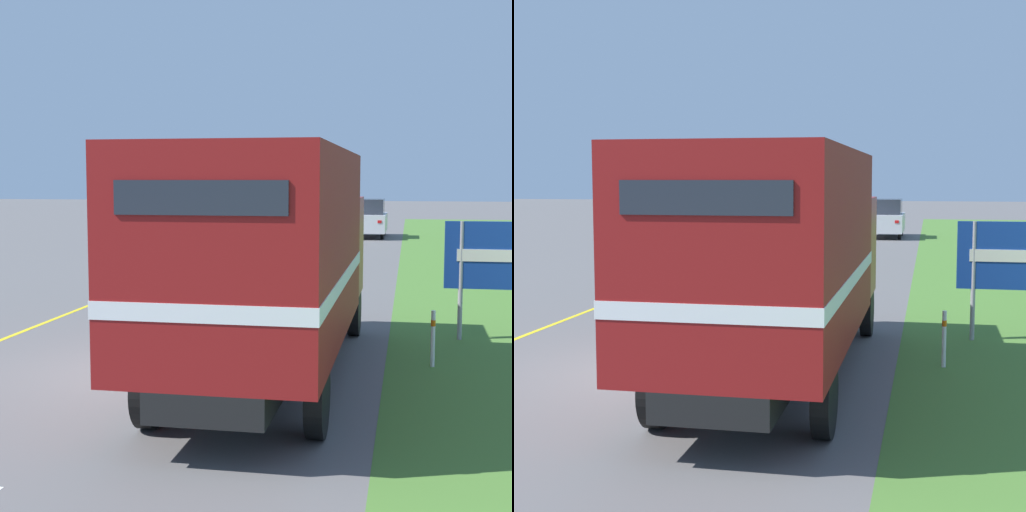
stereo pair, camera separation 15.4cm
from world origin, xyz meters
The scene contains 13 objects.
ground_plane centered at (0.00, 0.00, 0.00)m, with size 200.00×200.00×0.00m, color #5B5959.
edge_line_yellow centered at (-3.70, 16.48, 0.00)m, with size 0.12×66.93×0.01m, color yellow.
centre_dash_near centered at (0.00, 0.35, 0.00)m, with size 0.12×2.60×0.01m, color white.
centre_dash_mid_a centered at (0.00, 6.95, 0.00)m, with size 0.12×2.60×0.01m, color white.
centre_dash_mid_b centered at (0.00, 13.55, 0.00)m, with size 0.12×2.60×0.01m, color white.
centre_dash_far centered at (0.00, 20.15, 0.00)m, with size 0.12×2.60×0.01m, color white.
centre_dash_farthest centered at (0.00, 26.75, 0.00)m, with size 0.12×2.60×0.01m, color white.
horse_trailer_truck centered at (1.95, -0.28, 1.98)m, with size 2.48×8.54×3.53m.
lead_car_white centered at (-1.85, 14.19, 1.03)m, with size 1.80×4.47×2.06m.
lead_car_silver_ahead centered at (1.93, 30.26, 1.03)m, with size 1.80×4.59×2.06m.
lead_car_white_ahead centered at (-2.00, 39.90, 1.02)m, with size 1.80×3.88×2.05m.
highway_sign centered at (5.84, 3.51, 1.62)m, with size 2.13×0.09×2.65m.
delineator_post centered at (4.47, 1.14, 0.51)m, with size 0.08×0.08×0.95m.
Camera 2 is at (4.21, -11.97, 3.12)m, focal length 55.00 mm.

